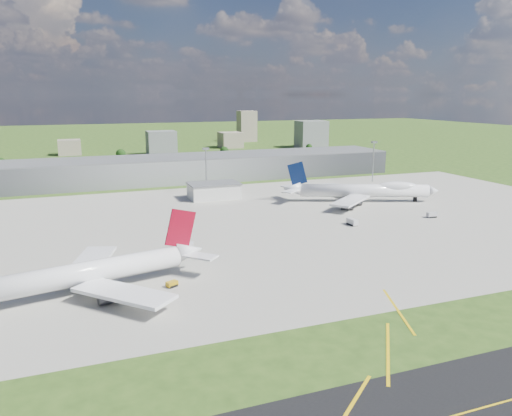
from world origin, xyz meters
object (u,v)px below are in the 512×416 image
object	(u,v)px
tug_yellow	(172,284)
airliner_blue_quad	(364,191)
airliner_red_twin	(83,274)
van_white_far	(432,215)
van_white_near	(352,222)

from	to	relation	value
tug_yellow	airliner_blue_quad	bearing A→B (deg)	9.85
airliner_red_twin	van_white_far	bearing A→B (deg)	-178.64
van_white_far	airliner_blue_quad	bearing A→B (deg)	109.68
airliner_blue_quad	van_white_near	distance (m)	51.13
airliner_blue_quad	van_white_far	bearing A→B (deg)	-54.68
van_white_near	tug_yellow	bearing A→B (deg)	112.31
airliner_blue_quad	van_white_near	world-z (taller)	airliner_blue_quad
van_white_near	van_white_far	size ratio (longest dim) A/B	1.18
van_white_near	van_white_far	world-z (taller)	van_white_near
airliner_blue_quad	van_white_near	bearing A→B (deg)	-106.07
airliner_blue_quad	van_white_near	size ratio (longest dim) A/B	13.61
airliner_blue_quad	tug_yellow	distance (m)	143.85
van_white_far	van_white_near	bearing A→B (deg)	-175.23
airliner_red_twin	tug_yellow	bearing A→B (deg)	157.86
tug_yellow	van_white_near	distance (m)	96.21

